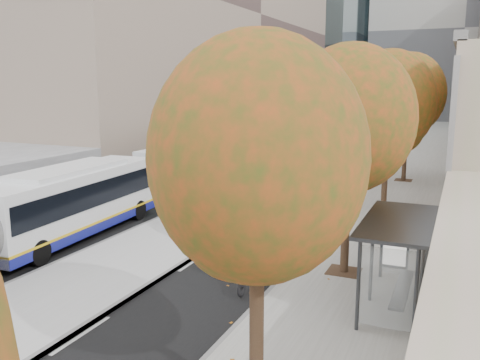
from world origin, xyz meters
The scene contains 13 objects.
bus_platform centered at (-3.88, 35.00, 0.07)m, with size 4.25×150.00×0.15m, color #ACACAC.
sidewalk centered at (4.12, 35.00, 0.04)m, with size 4.75×150.00×0.08m, color gray.
building_midrise centered at (-22.50, 41.00, 12.50)m, with size 24.00×46.00×25.00m, color gray.
building_far_block centered at (6.00, 96.00, 15.00)m, with size 30.00×18.00×30.00m, color #B0ACA3.
bus_shelter centered at (5.69, 10.96, 2.19)m, with size 1.90×4.40×2.53m.
tree_b centered at (3.60, 5.00, 5.04)m, with size 4.00×4.00×6.97m.
tree_c centered at (3.60, 13.00, 5.25)m, with size 4.20×4.20×7.28m.
tree_d centered at (3.60, 22.00, 5.47)m, with size 4.40×4.40×7.60m.
tree_e centered at (3.60, 31.00, 5.69)m, with size 4.60×4.60×7.92m.
bus_near centered at (-7.55, 8.82, 1.54)m, with size 3.37×16.97×2.81m.
bus_far centered at (-7.25, 26.85, 1.57)m, with size 2.95×17.25×2.87m.
cyclist centered at (1.18, 10.37, 0.79)m, with size 0.63×1.68×2.14m.
distant_car centered at (-7.32, 45.91, 0.69)m, with size 1.62×4.03×1.37m, color silver.
Camera 1 is at (6.95, -3.41, 6.38)m, focal length 38.00 mm.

